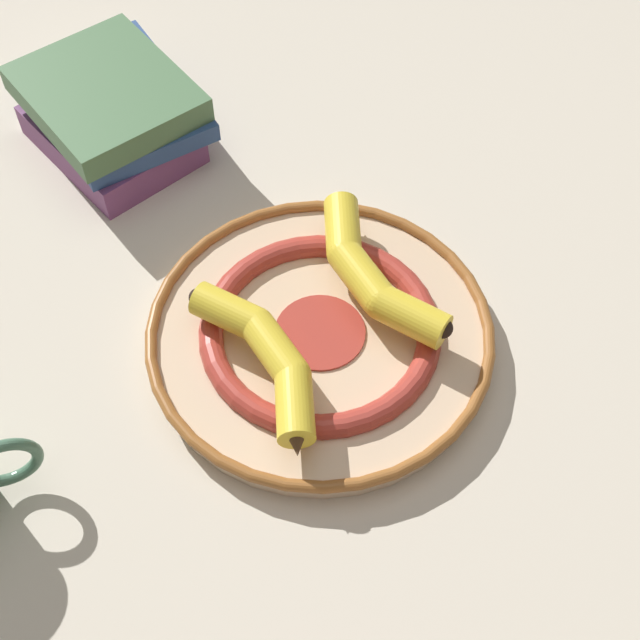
# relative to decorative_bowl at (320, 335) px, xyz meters

# --- Properties ---
(ground_plane) EXTENTS (2.80, 2.80, 0.00)m
(ground_plane) POSITION_rel_decorative_bowl_xyz_m (0.04, 0.03, -0.02)
(ground_plane) COLOR beige
(decorative_bowl) EXTENTS (0.31, 0.31, 0.03)m
(decorative_bowl) POSITION_rel_decorative_bowl_xyz_m (0.00, 0.00, 0.00)
(decorative_bowl) COLOR beige
(decorative_bowl) RESTS_ON ground_plane
(banana_a) EXTENTS (0.19, 0.09, 0.03)m
(banana_a) POSITION_rel_decorative_bowl_xyz_m (-0.04, 0.05, 0.03)
(banana_a) COLOR yellow
(banana_a) RESTS_ON decorative_bowl
(banana_b) EXTENTS (0.18, 0.09, 0.03)m
(banana_b) POSITION_rel_decorative_bowl_xyz_m (0.04, -0.05, 0.03)
(banana_b) COLOR yellow
(banana_b) RESTS_ON decorative_bowl
(book_stack) EXTENTS (0.24, 0.21, 0.08)m
(book_stack) POSITION_rel_decorative_bowl_xyz_m (-0.31, -0.16, 0.03)
(book_stack) COLOR #753D70
(book_stack) RESTS_ON ground_plane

